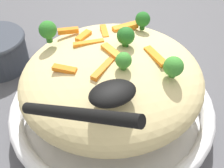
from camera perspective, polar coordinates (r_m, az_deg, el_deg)
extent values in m
plane|color=#4C4C51|center=(0.50, 0.00, -7.06)|extent=(2.40, 2.40, 0.00)
cylinder|color=silver|center=(0.49, 0.00, -6.05)|extent=(0.29, 0.29, 0.03)
torus|color=silver|center=(0.47, 0.00, -4.11)|extent=(0.31, 0.31, 0.02)
torus|color=black|center=(0.47, 0.00, -3.75)|extent=(0.31, 0.31, 0.00)
ellipsoid|color=#DBC689|center=(0.43, 0.00, 0.82)|extent=(0.26, 0.25, 0.10)
cube|color=orange|center=(0.46, -8.25, 9.90)|extent=(0.03, 0.02, 0.01)
cube|color=orange|center=(0.40, -0.19, 5.69)|extent=(0.02, 0.04, 0.01)
cube|color=orange|center=(0.45, -1.46, 9.75)|extent=(0.02, 0.03, 0.01)
cube|color=orange|center=(0.44, -5.38, 8.93)|extent=(0.03, 0.02, 0.01)
cube|color=orange|center=(0.38, -1.76, 2.82)|extent=(0.04, 0.03, 0.01)
cube|color=orange|center=(0.41, 8.17, 5.23)|extent=(0.01, 0.04, 0.01)
cube|color=orange|center=(0.46, 2.51, 10.63)|extent=(0.04, 0.01, 0.01)
cube|color=orange|center=(0.39, -8.95, 2.84)|extent=(0.03, 0.03, 0.01)
cube|color=orange|center=(0.43, -4.42, 7.68)|extent=(0.04, 0.02, 0.01)
cylinder|color=#377928|center=(0.38, 11.25, 1.86)|extent=(0.01, 0.01, 0.01)
sphere|color=#3D8E33|center=(0.38, 11.50, 3.25)|extent=(0.03, 0.03, 0.03)
cylinder|color=#296820|center=(0.44, -11.73, 8.41)|extent=(0.01, 0.01, 0.01)
sphere|color=#2D7A28|center=(0.44, -12.00, 9.96)|extent=(0.03, 0.03, 0.03)
cylinder|color=#377928|center=(0.38, 2.73, 3.43)|extent=(0.01, 0.01, 0.01)
sphere|color=#3D8E33|center=(0.37, 2.78, 4.67)|extent=(0.02, 0.02, 0.02)
cylinder|color=#205B1C|center=(0.46, 5.70, 10.74)|extent=(0.01, 0.01, 0.01)
sphere|color=#236B23|center=(0.46, 5.81, 12.04)|extent=(0.02, 0.02, 0.02)
cylinder|color=#205B1C|center=(0.42, 2.56, 7.57)|extent=(0.01, 0.01, 0.01)
sphere|color=#236B23|center=(0.41, 2.61, 9.06)|extent=(0.02, 0.02, 0.02)
ellipsoid|color=black|center=(0.34, 0.10, -1.74)|extent=(0.06, 0.04, 0.02)
cylinder|color=black|center=(0.28, -7.02, -5.57)|extent=(0.09, 0.12, 0.07)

